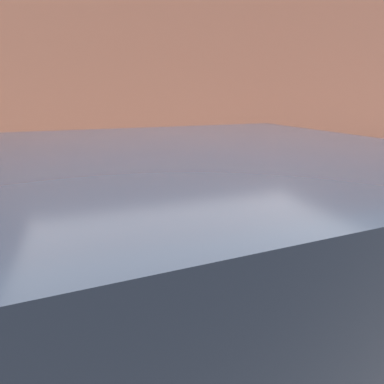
# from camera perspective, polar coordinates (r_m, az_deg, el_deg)

# --- Properties ---
(ground_plane) EXTENTS (60.00, 60.00, 0.00)m
(ground_plane) POSITION_cam_1_polar(r_m,az_deg,el_deg) (2.46, 6.39, -32.50)
(ground_plane) COLOR #515154
(sidewalk) EXTENTS (24.00, 2.80, 0.15)m
(sidewalk) POSITION_cam_1_polar(r_m,az_deg,el_deg) (4.09, -7.02, -8.73)
(sidewalk) COLOR #BCB7AD
(sidewalk) RESTS_ON ground_plane
(building_facade) EXTENTS (24.00, 0.30, 4.93)m
(building_facade) POSITION_cam_1_polar(r_m,az_deg,el_deg) (6.52, -13.75, 22.26)
(building_facade) COLOR #935642
(building_facade) RESTS_ON ground_plane
(parking_meter) EXTENTS (0.18, 0.14, 1.47)m
(parking_meter) POSITION_cam_1_polar(r_m,az_deg,el_deg) (2.64, 0.00, 3.30)
(parking_meter) COLOR gray
(parking_meter) RESTS_ON sidewalk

